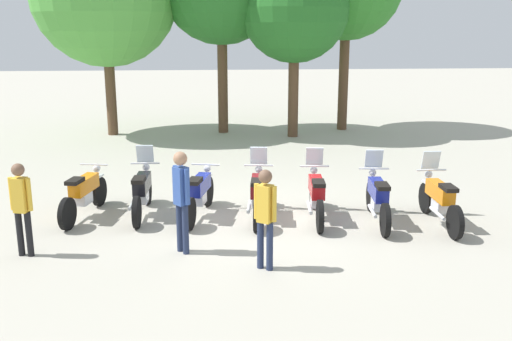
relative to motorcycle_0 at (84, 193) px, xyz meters
name	(u,v)px	position (x,y,z in m)	size (l,w,h in m)	color
ground_plane	(258,219)	(3.56, -0.46, -0.50)	(80.00, 80.00, 0.00)	#ADA899
motorcycle_0	(84,193)	(0.00, 0.00, 0.00)	(0.76, 2.16, 0.99)	black
motorcycle_1	(142,191)	(1.18, 0.03, 0.01)	(0.62, 2.19, 1.37)	black
motorcycle_2	(200,193)	(2.37, -0.18, 0.00)	(0.78, 2.16, 0.99)	black
motorcycle_3	(258,193)	(3.56, -0.34, 0.01)	(0.65, 2.19, 1.37)	black
motorcycle_4	(316,194)	(4.74, -0.50, 0.01)	(0.62, 2.19, 1.37)	black
motorcycle_5	(378,197)	(5.93, -0.81, 0.01)	(0.62, 2.19, 1.37)	black
motorcycle_6	(439,199)	(7.11, -1.03, 0.01)	(0.62, 2.19, 1.37)	black
person_0	(21,203)	(-0.58, -2.07, 0.45)	(0.41, 0.26, 1.63)	black
person_1	(265,212)	(3.47, -2.94, 0.47)	(0.38, 0.30, 1.67)	#232D4C
person_2	(181,194)	(2.11, -2.12, 0.57)	(0.33, 0.36, 1.80)	#232D4C
tree_2	(295,8)	(5.51, 8.41, 3.89)	(3.70, 3.70, 6.26)	brown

